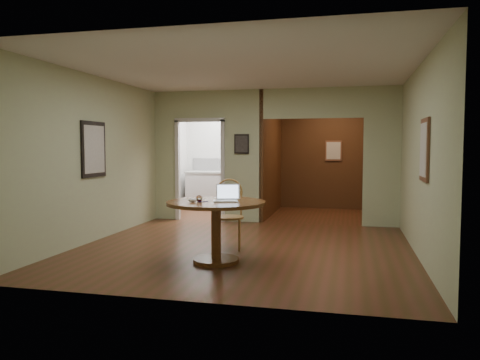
% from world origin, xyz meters
% --- Properties ---
extents(floor, '(5.00, 5.00, 0.00)m').
position_xyz_m(floor, '(0.00, 0.00, 0.00)').
color(floor, '#462B14').
rests_on(floor, ground).
extents(room_shell, '(5.20, 7.50, 5.00)m').
position_xyz_m(room_shell, '(-0.47, 3.10, 1.29)').
color(room_shell, silver).
rests_on(room_shell, ground).
extents(dining_table, '(1.31, 1.31, 0.82)m').
position_xyz_m(dining_table, '(-0.16, -0.91, 0.61)').
color(dining_table, brown).
rests_on(dining_table, ground).
extents(chair, '(0.53, 0.53, 1.06)m').
position_xyz_m(chair, '(-0.22, 0.00, 0.59)').
color(chair, '#AC7D3D').
rests_on(chair, ground).
extents(open_laptop, '(0.37, 0.36, 0.22)m').
position_xyz_m(open_laptop, '(-0.02, -0.86, 0.88)').
color(open_laptop, white).
rests_on(open_laptop, dining_table).
extents(closed_laptop, '(0.33, 0.24, 0.02)m').
position_xyz_m(closed_laptop, '(-0.11, -0.68, 0.83)').
color(closed_laptop, '#A8A8AD').
rests_on(closed_laptop, dining_table).
extents(mouse, '(0.12, 0.07, 0.05)m').
position_xyz_m(mouse, '(-0.42, -1.08, 0.85)').
color(mouse, white).
rests_on(mouse, dining_table).
extents(wine_glass, '(0.08, 0.08, 0.09)m').
position_xyz_m(wine_glass, '(-0.35, -1.03, 0.87)').
color(wine_glass, white).
rests_on(wine_glass, dining_table).
extents(pen, '(0.12, 0.08, 0.01)m').
position_xyz_m(pen, '(-0.30, -1.03, 0.82)').
color(pen, navy).
rests_on(pen, dining_table).
extents(kitchen_cabinet, '(2.06, 0.60, 0.94)m').
position_xyz_m(kitchen_cabinet, '(-1.35, 4.20, 0.47)').
color(kitchen_cabinet, silver).
rests_on(kitchen_cabinet, ground).
extents(grocery_bag, '(0.30, 0.27, 0.26)m').
position_xyz_m(grocery_bag, '(-0.55, 4.20, 1.07)').
color(grocery_bag, beige).
rests_on(grocery_bag, kitchen_cabinet).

